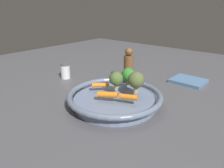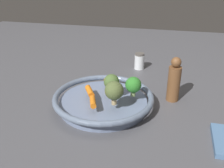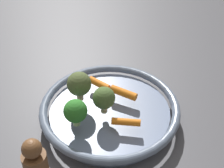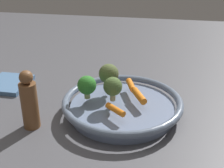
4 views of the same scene
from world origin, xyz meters
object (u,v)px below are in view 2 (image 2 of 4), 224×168
at_px(broccoli_floret_mid, 133,85).
at_px(pepper_mill, 174,81).
at_px(baby_carrot_back, 93,102).
at_px(baby_carrot_near_rim, 111,83).
at_px(salt_shaker, 139,61).
at_px(serving_bowl, 103,100).
at_px(broccoli_floret_edge, 114,91).
at_px(broccoli_floret_large, 112,82).
at_px(baby_carrot_left, 90,91).

xyz_separation_m(broccoli_floret_mid, pepper_mill, (-0.09, 0.12, -0.01)).
xyz_separation_m(baby_carrot_back, pepper_mill, (-0.17, 0.23, 0.02)).
bearing_deg(broccoli_floret_mid, baby_carrot_near_rim, -125.09).
relative_size(broccoli_floret_mid, salt_shaker, 0.89).
distance_m(serving_bowl, broccoli_floret_edge, 0.10).
xyz_separation_m(serving_bowl, baby_carrot_near_rim, (-0.07, 0.01, 0.03)).
xyz_separation_m(serving_bowl, pepper_mill, (-0.10, 0.22, 0.05)).
xyz_separation_m(broccoli_floret_large, pepper_mill, (-0.09, 0.19, -0.01)).
bearing_deg(broccoli_floret_edge, broccoli_floret_large, -161.06).
bearing_deg(baby_carrot_left, baby_carrot_back, 25.02).
bearing_deg(baby_carrot_back, baby_carrot_near_rim, 171.28).
relative_size(broccoli_floret_edge, broccoli_floret_large, 1.12).
relative_size(serving_bowl, baby_carrot_back, 5.71).
height_order(serving_bowl, broccoli_floret_large, broccoli_floret_large).
xyz_separation_m(baby_carrot_back, baby_carrot_near_rim, (-0.14, 0.02, -0.00)).
xyz_separation_m(broccoli_floret_mid, broccoli_floret_large, (-0.00, -0.07, 0.00)).
distance_m(broccoli_floret_mid, broccoli_floret_large, 0.07).
relative_size(baby_carrot_left, baby_carrot_back, 1.14).
distance_m(broccoli_floret_edge, pepper_mill, 0.23).
height_order(broccoli_floret_edge, salt_shaker, broccoli_floret_edge).
relative_size(baby_carrot_left, broccoli_floret_large, 0.99).
bearing_deg(pepper_mill, baby_carrot_near_rim, -82.66).
distance_m(baby_carrot_back, pepper_mill, 0.29).
bearing_deg(serving_bowl, salt_shaker, 168.84).
distance_m(baby_carrot_back, broccoli_floret_large, 0.09).
xyz_separation_m(broccoli_floret_mid, salt_shaker, (-0.34, -0.02, -0.05)).
distance_m(broccoli_floret_mid, pepper_mill, 0.15).
xyz_separation_m(baby_carrot_back, broccoli_floret_edge, (-0.01, 0.06, 0.04)).
distance_m(baby_carrot_back, broccoli_floret_mid, 0.14).
relative_size(baby_carrot_near_rim, salt_shaker, 0.87).
bearing_deg(pepper_mill, baby_carrot_left, -67.87).
distance_m(baby_carrot_left, pepper_mill, 0.28).
distance_m(broccoli_floret_large, salt_shaker, 0.35).
bearing_deg(broccoli_floret_mid, broccoli_floret_large, -90.93).
bearing_deg(baby_carrot_near_rim, pepper_mill, 97.34).
height_order(baby_carrot_near_rim, salt_shaker, salt_shaker).
xyz_separation_m(baby_carrot_left, salt_shaker, (-0.36, 0.11, -0.02)).
height_order(broccoli_floret_large, salt_shaker, broccoli_floret_large).
relative_size(serving_bowl, broccoli_floret_mid, 5.12).
height_order(broccoli_floret_edge, broccoli_floret_large, broccoli_floret_edge).
bearing_deg(baby_carrot_left, broccoli_floret_mid, 97.66).
relative_size(serving_bowl, baby_carrot_near_rim, 5.27).
bearing_deg(baby_carrot_back, broccoli_floret_mid, 126.71).
xyz_separation_m(broccoli_floret_edge, broccoli_floret_large, (-0.07, -0.02, -0.00)).
distance_m(serving_bowl, broccoli_floret_mid, 0.11).
bearing_deg(serving_bowl, baby_carrot_left, -82.29).
bearing_deg(baby_carrot_back, baby_carrot_left, -154.98).
bearing_deg(serving_bowl, baby_carrot_near_rim, 174.33).
bearing_deg(baby_carrot_back, broccoli_floret_edge, 103.44).
xyz_separation_m(serving_bowl, broccoli_floret_edge, (0.05, 0.05, 0.07)).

